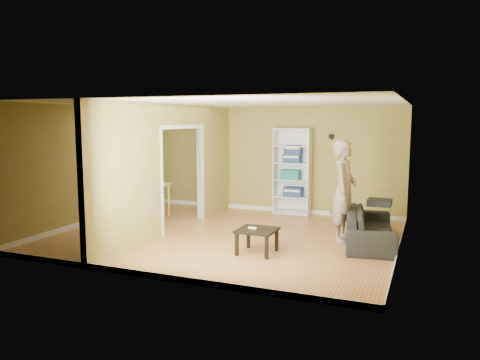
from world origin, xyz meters
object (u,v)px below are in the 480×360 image
Objects in this scene: person at (344,182)px; chair_left at (113,197)px; sofa at (370,222)px; chair_near at (127,201)px; dining_table at (139,187)px; chair_far at (156,194)px; bookshelf at (293,171)px; coffee_table at (257,233)px.

chair_left is (-5.56, 0.35, -0.70)m from person.
chair_near is at bearing 84.06° from sofa.
dining_table is 0.70m from chair_far.
bookshelf reaches higher than coffee_table.
dining_table is 0.69m from chair_near.
sofa is 5.40m from chair_far.
chair_left is (-6.06, 0.39, 0.02)m from sofa.
dining_table is 0.77m from chair_left.
person is at bearing -4.63° from dining_table.
bookshelf is at bearing 27.88° from dining_table.
bookshelf is 1.66× the size of dining_table.
sofa is at bearing -13.22° from chair_near.
bookshelf is 3.64m from coffee_table.
chair_far reaches higher than chair_left.
person is 2.53× the size of chair_far.
chair_near is (0.83, -0.60, 0.06)m from chair_left.
bookshelf is 3.43m from chair_far.
chair_far is (0.06, 0.65, -0.26)m from dining_table.
person is 3.54× the size of coffee_table.
chair_left is 0.88× the size of chair_near.
sofa is 1.03× the size of bookshelf.
coffee_table is 4.70m from chair_left.
chair_near reaches higher than chair_left.
bookshelf is at bearing 35.82° from sofa.
chair_left reaches higher than coffee_table.
bookshelf reaches higher than chair_near.
bookshelf is at bearing 38.97° from person.
person is at bearing -12.48° from chair_near.
sofa is 6.07m from chair_left.
chair_far is (-3.20, -1.08, -0.60)m from bookshelf.
chair_left is at bearing -176.45° from dining_table.
sofa reaches higher than dining_table.
chair_near is at bearing -142.97° from bookshelf.
person is 2.31× the size of chair_near.
sofa is at bearing 162.63° from chair_far.
chair_far is (-4.78, 1.04, -0.68)m from person.
person reaches higher than chair_near.
dining_table is at bearing 84.78° from chair_near.
bookshelf reaches higher than chair_far.
chair_left is 0.97× the size of chair_far.
chair_left is 1.03m from chair_near.
coffee_table is at bearing -26.76° from dining_table.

